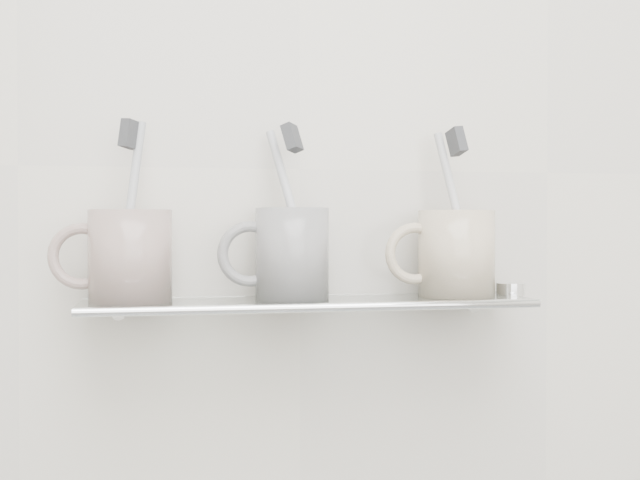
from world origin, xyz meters
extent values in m
plane|color=beige|center=(0.00, 1.10, 1.25)|extent=(2.50, 0.00, 2.50)
cube|color=silver|center=(0.00, 1.04, 1.10)|extent=(0.50, 0.12, 0.01)
cylinder|color=silver|center=(0.00, 0.98, 1.10)|extent=(0.50, 0.01, 0.01)
cylinder|color=silver|center=(-0.21, 1.09, 1.09)|extent=(0.02, 0.03, 0.02)
cylinder|color=silver|center=(0.21, 1.09, 1.09)|extent=(0.02, 0.03, 0.02)
cylinder|color=silver|center=(-0.20, 1.04, 1.15)|extent=(0.10, 0.10, 0.10)
torus|color=silver|center=(-0.25, 1.04, 1.15)|extent=(0.07, 0.01, 0.07)
cylinder|color=#ADB5BA|center=(-0.20, 1.04, 1.20)|extent=(0.04, 0.03, 0.19)
cube|color=#37383C|center=(-0.20, 1.04, 1.28)|extent=(0.03, 0.03, 0.03)
cylinder|color=silver|center=(-0.02, 1.04, 1.15)|extent=(0.10, 0.10, 0.10)
torus|color=silver|center=(-0.07, 1.04, 1.15)|extent=(0.07, 0.01, 0.07)
cylinder|color=#B7B9BE|center=(-0.02, 1.04, 1.20)|extent=(0.06, 0.06, 0.18)
cube|color=#37383C|center=(-0.02, 1.04, 1.28)|extent=(0.03, 0.03, 0.03)
cylinder|color=beige|center=(0.18, 1.04, 1.15)|extent=(0.10, 0.10, 0.10)
torus|color=beige|center=(0.13, 1.04, 1.15)|extent=(0.07, 0.01, 0.07)
cylinder|color=#BBBBBB|center=(0.18, 1.04, 1.20)|extent=(0.04, 0.06, 0.19)
cube|color=#37383C|center=(0.18, 1.04, 1.28)|extent=(0.02, 0.03, 0.04)
cylinder|color=silver|center=(0.24, 1.04, 1.11)|extent=(0.03, 0.03, 0.01)
camera|label=1|loc=(-0.16, 0.16, 1.18)|focal=45.00mm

